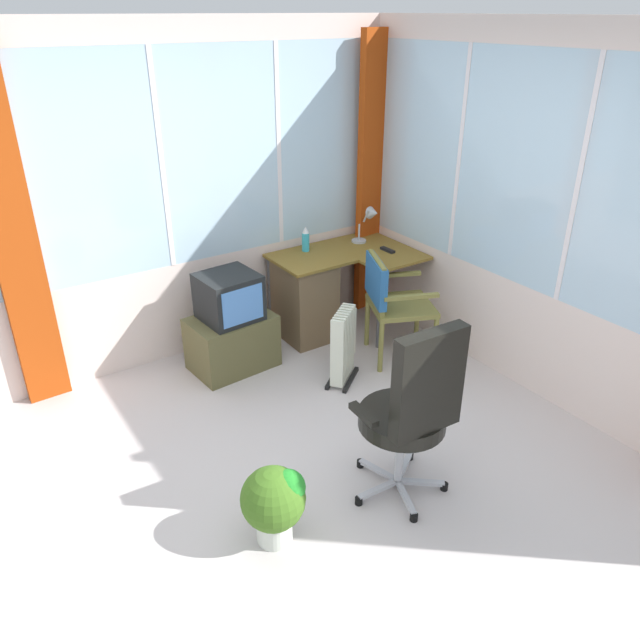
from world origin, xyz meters
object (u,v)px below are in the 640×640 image
Objects in this scene: tv_remote at (387,250)px; potted_plant at (275,501)px; spray_bottle at (306,239)px; office_chair at (414,406)px; tv_on_stand at (231,328)px; space_heater at (344,345)px; wooden_armchair at (388,295)px; desk at (309,294)px; desk_lamp at (370,219)px.

tv_remote reaches higher than potted_plant.
office_chair reaches higher than spray_bottle.
tv_on_stand is at bearing 172.66° from tv_remote.
tv_remote reaches higher than space_heater.
wooden_armchair reaches higher than space_heater.
tv_on_stand is (-0.19, 1.90, -0.29)m from office_chair.
space_heater is at bearing 70.61° from office_chair.
tv_on_stand is at bearing -171.61° from desk.
space_heater is (-0.83, -0.79, -0.63)m from desk_lamp.
office_chair is 0.90m from potted_plant.
tv_remote is at bearing -92.72° from desk_lamp.
desk is 2.54× the size of potted_plant.
wooden_armchair is at bearing -73.69° from spray_bottle.
tv_remote is 1.50m from tv_on_stand.
office_chair reaches higher than desk_lamp.
desk is 5.38× the size of spray_bottle.
desk_lamp is at bearing -11.64° from spray_bottle.
tv_remote is 0.69× the size of spray_bottle.
space_heater reaches higher than potted_plant.
space_heater is at bearing -103.11° from desk.
spray_bottle reaches higher than desk.
desk is 1.46× the size of tv_on_stand.
desk is at bearing 156.99° from tv_remote.
tv_remote is 0.57m from wooden_armchair.
desk_lamp is 1.58m from tv_on_stand.
spray_bottle is (0.07, 0.15, 0.44)m from desk.
tv_remote is 0.26× the size of space_heater.
office_chair reaches higher than wooden_armchair.
tv_remote is 0.33× the size of potted_plant.
office_chair is at bearing -9.99° from potted_plant.
tv_on_stand reaches higher than space_heater.
office_chair is at bearing -127.99° from tv_remote.
wooden_armchair reaches higher than desk.
tv_on_stand is (-0.81, -0.12, -0.04)m from desk.
tv_remote is at bearing -34.29° from spray_bottle.
space_heater is at bearing 41.90° from potted_plant.
desk is 0.81m from tv_on_stand.
tv_remote reaches higher than desk.
space_heater is at bearing -104.87° from spray_bottle.
wooden_armchair is 1.91× the size of potted_plant.
desk_lamp reaches higher than desk.
tv_on_stand is (-1.45, 0.12, -0.38)m from tv_remote.
tv_on_stand is (-1.46, -0.15, -0.58)m from desk_lamp.
desk_lamp reaches higher than space_heater.
potted_plant is at bearing 170.01° from office_chair.
desk_lamp is at bearing 42.49° from potted_plant.
desk is at bearing 72.91° from office_chair.
wooden_armchair is (0.31, -0.67, 0.17)m from desk.
space_heater is (-0.82, -0.51, -0.44)m from tv_remote.
tv_remote is at bearing 51.95° from wooden_armchair.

